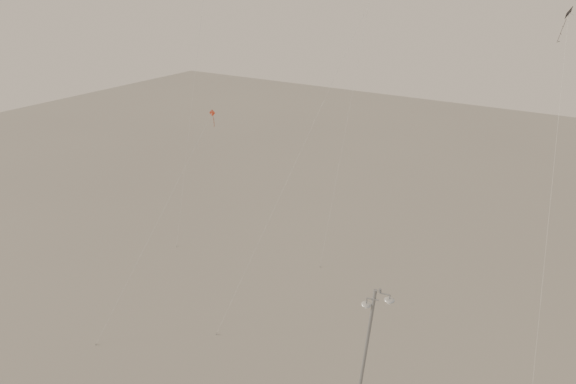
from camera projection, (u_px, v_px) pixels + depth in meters
The scene contains 5 objects.
ground at pixel (267, 360), 29.99m from camera, with size 160.00×160.00×0.00m, color gray.
street_lamp at pixel (367, 352), 24.02m from camera, with size 1.59×0.76×9.22m.
kite_1 at pixel (357, 30), 28.17m from camera, with size 7.40×12.49×26.84m.
kite_3 at pixel (185, 168), 34.83m from camera, with size 0.63×13.93×13.71m.
kite_4 at pixel (560, 97), 27.30m from camera, with size 3.46×9.13×21.64m.
Camera 1 is at (12.89, -18.42, 22.85)m, focal length 28.00 mm.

